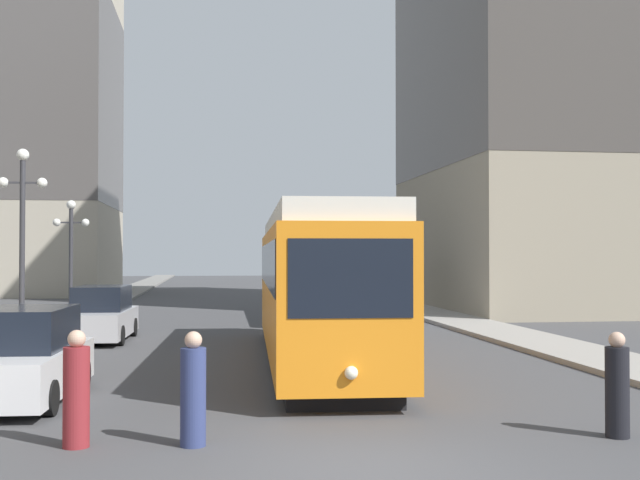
% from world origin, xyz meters
% --- Properties ---
extents(ground_plane, '(200.00, 200.00, 0.00)m').
position_xyz_m(ground_plane, '(0.00, 0.00, 0.00)').
color(ground_plane, '#424244').
extents(sidewalk_left, '(2.54, 120.00, 0.15)m').
position_xyz_m(sidewalk_left, '(-8.26, 40.00, 0.07)').
color(sidewalk_left, gray).
rests_on(sidewalk_left, ground).
extents(sidewalk_right, '(2.54, 120.00, 0.15)m').
position_xyz_m(sidewalk_right, '(8.26, 40.00, 0.07)').
color(sidewalk_right, gray).
rests_on(sidewalk_right, ground).
extents(streetcar, '(3.30, 14.85, 3.89)m').
position_xyz_m(streetcar, '(0.68, 10.48, 2.10)').
color(streetcar, black).
rests_on(streetcar, ground).
extents(transit_bus, '(2.78, 12.90, 3.45)m').
position_xyz_m(transit_bus, '(3.72, 24.63, 1.95)').
color(transit_bus, black).
rests_on(transit_bus, ground).
extents(parked_car_left_near, '(2.06, 4.58, 1.82)m').
position_xyz_m(parked_car_left_near, '(-5.68, 5.58, 0.84)').
color(parked_car_left_near, black).
rests_on(parked_car_left_near, ground).
extents(parked_car_left_mid, '(2.04, 4.78, 1.82)m').
position_xyz_m(parked_car_left_mid, '(-5.68, 16.59, 0.84)').
color(parked_car_left_mid, black).
rests_on(parked_car_left_mid, ground).
extents(pedestrian_crossing_near, '(0.38, 0.38, 1.71)m').
position_xyz_m(pedestrian_crossing_near, '(-2.35, 1.55, 0.80)').
color(pedestrian_crossing_near, navy).
rests_on(pedestrian_crossing_near, ground).
extents(pedestrian_crossing_far, '(0.39, 0.39, 1.74)m').
position_xyz_m(pedestrian_crossing_far, '(-4.07, 1.71, 0.81)').
color(pedestrian_crossing_far, maroon).
rests_on(pedestrian_crossing_far, ground).
extents(pedestrian_on_sidewalk, '(0.37, 0.37, 1.65)m').
position_xyz_m(pedestrian_on_sidewalk, '(4.20, 1.20, 0.77)').
color(pedestrian_on_sidewalk, black).
rests_on(pedestrian_on_sidewalk, ground).
extents(lamp_post_left_near, '(1.41, 0.36, 5.83)m').
position_xyz_m(lamp_post_left_near, '(-7.58, 13.72, 3.95)').
color(lamp_post_left_near, '#333338').
rests_on(lamp_post_left_near, sidewalk_left).
extents(lamp_post_left_far, '(1.41, 0.36, 4.88)m').
position_xyz_m(lamp_post_left_far, '(-7.58, 21.88, 3.40)').
color(lamp_post_left_far, '#333338').
rests_on(lamp_post_left_far, sidewalk_left).
extents(building_left_corner, '(14.70, 15.82, 26.41)m').
position_xyz_m(building_left_corner, '(-16.58, 50.90, 13.61)').
color(building_left_corner, '#B2A893').
rests_on(building_left_corner, ground).
extents(building_right_corner, '(13.09, 17.38, 29.70)m').
position_xyz_m(building_right_corner, '(15.78, 29.90, 15.31)').
color(building_right_corner, gray).
rests_on(building_right_corner, ground).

